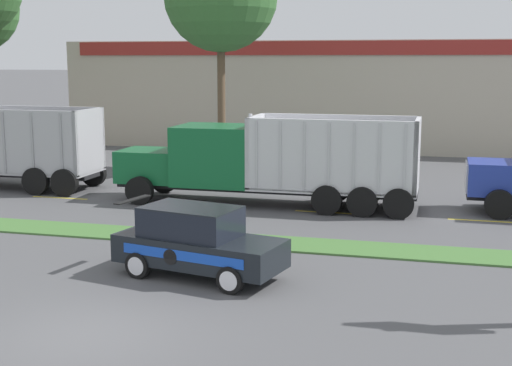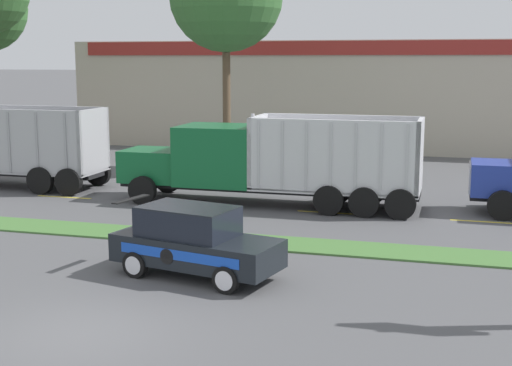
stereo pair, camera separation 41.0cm
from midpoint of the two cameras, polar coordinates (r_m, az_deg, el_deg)
name	(u,v)px [view 1 (the left image)]	position (r m, az deg, el deg)	size (l,w,h in m)	color
ground_plane	(86,334)	(15.18, -14.23, -11.63)	(600.00, 600.00, 0.00)	#515154
grass_verge	(209,239)	(22.03, -4.35, -4.47)	(120.00, 1.66, 0.06)	#477538
centre_line_3	(60,198)	(29.59, -15.79, -1.15)	(2.40, 0.14, 0.01)	yellow
centre_line_4	(187,205)	(27.28, -5.94, -1.74)	(2.40, 0.14, 0.01)	yellow
centre_line_5	(328,212)	(25.91, 5.32, -2.35)	(2.40, 0.14, 0.01)	yellow
centre_line_6	(484,221)	(25.62, 17.33, -2.91)	(2.40, 0.14, 0.01)	yellow
dump_truck_lead	(243,163)	(27.18, -1.51, 1.62)	(11.55, 2.80, 3.52)	black
rally_car	(197,242)	(18.21, -5.40, -4.69)	(4.58, 2.60, 1.84)	black
traffic_cone	(268,251)	(19.44, 0.36, -5.45)	(0.52, 0.52, 0.70)	black
store_building_backdrop	(384,93)	(47.49, 9.95, 7.11)	(38.93, 12.10, 6.54)	#BCB29E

